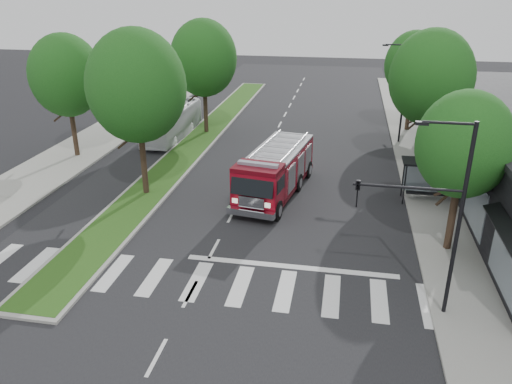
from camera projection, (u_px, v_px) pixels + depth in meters
ground at (214, 249)px, 25.10m from camera, size 140.00×140.00×0.00m
sidewalk_right at (442, 190)px, 32.04m from camera, size 5.00×80.00×0.15m
sidewalk_left at (58, 164)px, 36.54m from camera, size 5.00×80.00×0.15m
median at (200, 139)px, 42.37m from camera, size 3.00×50.00×0.15m
bus_shelter at (429, 170)px, 29.81m from camera, size 3.20×1.60×2.61m
tree_right_near at (464, 145)px, 22.84m from camera, size 4.40×4.40×8.05m
tree_right_mid at (431, 78)px, 33.33m from camera, size 5.60×5.60×9.72m
tree_right_far at (414, 65)px, 42.64m from camera, size 5.00×5.00×8.73m
tree_median_near at (137, 86)px, 28.88m from camera, size 5.80×5.80×10.16m
tree_median_far at (204, 58)px, 41.68m from camera, size 5.60×5.60×9.72m
tree_left_mid at (66, 76)px, 35.90m from camera, size 5.20×5.20×9.16m
streetlight_right_near at (436, 208)px, 18.50m from camera, size 4.08×0.22×8.00m
streetlight_right_far at (402, 89)px, 39.74m from camera, size 2.11×0.20×8.00m
fire_engine at (275, 171)px, 31.00m from camera, size 4.13×9.47×3.17m
city_bus at (173, 122)px, 42.65m from camera, size 2.31×9.63×2.68m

